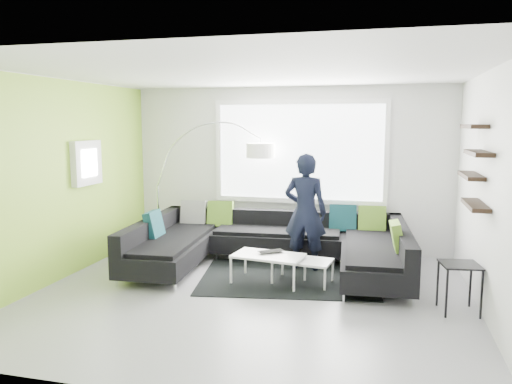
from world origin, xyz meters
TOP-DOWN VIEW (x-y plane):
  - ground at (0.00, 0.00)m, footprint 5.50×5.50m
  - room_shell at (0.04, 0.21)m, footprint 5.54×5.04m
  - sectional_sofa at (0.01, 1.09)m, footprint 4.10×2.70m
  - rug at (0.32, 0.81)m, footprint 2.67×2.12m
  - coffee_table at (0.33, 0.59)m, footprint 1.31×0.87m
  - arc_lamp at (-2.18, 1.92)m, footprint 2.06×0.57m
  - side_table at (2.49, 0.04)m, footprint 0.48×0.48m
  - person at (0.49, 1.32)m, footprint 0.69×0.49m
  - laptop at (0.15, 0.60)m, footprint 0.59×0.59m

SIDE VIEW (x-z plane):
  - ground at x=0.00m, z-range 0.00..0.00m
  - rug at x=0.32m, z-range 0.00..0.01m
  - coffee_table at x=0.33m, z-range 0.00..0.40m
  - side_table at x=2.49m, z-range 0.00..0.58m
  - sectional_sofa at x=0.01m, z-range -0.05..0.80m
  - laptop at x=0.15m, z-range 0.40..0.43m
  - person at x=0.49m, z-range 0.00..1.75m
  - arc_lamp at x=-2.18m, z-range 0.00..2.22m
  - room_shell at x=0.04m, z-range 0.40..3.22m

